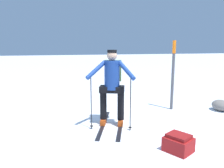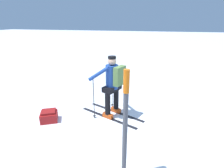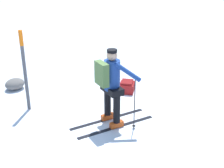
# 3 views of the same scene
# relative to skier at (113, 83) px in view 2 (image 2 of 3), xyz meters

# --- Properties ---
(ground_plane) EXTENTS (80.00, 80.00, 0.00)m
(ground_plane) POSITION_rel_skier_xyz_m (0.22, -0.49, -0.98)
(ground_plane) COLOR white
(skier) EXTENTS (1.90, 1.20, 1.70)m
(skier) POSITION_rel_skier_xyz_m (0.00, 0.00, 0.00)
(skier) COLOR black
(skier) RESTS_ON ground_plane
(dropped_backpack) EXTENTS (0.55, 0.53, 0.31)m
(dropped_backpack) POSITION_rel_skier_xyz_m (-1.59, -0.71, -0.83)
(dropped_backpack) COLOR maroon
(dropped_backpack) RESTS_ON ground_plane
(trail_marker) EXTENTS (0.09, 0.09, 1.93)m
(trail_marker) POSITION_rel_skier_xyz_m (0.69, -1.97, 0.14)
(trail_marker) COLOR #4C4C51
(trail_marker) RESTS_ON ground_plane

